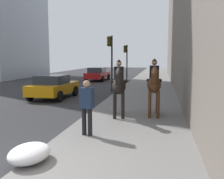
{
  "coord_description": "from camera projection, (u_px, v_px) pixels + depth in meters",
  "views": [
    {
      "loc": [
        -4.79,
        -3.07,
        2.5
      ],
      "look_at": [
        4.0,
        -1.43,
        1.4
      ],
      "focal_mm": 41.82,
      "sensor_mm": 36.0,
      "label": 1
    }
  ],
  "objects": [
    {
      "name": "car_mid_lane",
      "position": [
        98.0,
        74.0,
        28.1
      ],
      "size": [
        4.59,
        2.08,
        1.44
      ],
      "rotation": [
        0.0,
        0.0,
        -0.03
      ],
      "color": "maroon",
      "rests_on": "ground"
    },
    {
      "name": "mounted_horse_far",
      "position": [
        154.0,
        84.0,
        10.5
      ],
      "size": [
        2.15,
        0.62,
        2.34
      ],
      "rotation": [
        0.0,
        0.0,
        3.18
      ],
      "color": "#4C2B16",
      "rests_on": "sidewalk_slab"
    },
    {
      "name": "car_near_lane",
      "position": [
        53.0,
        86.0,
        15.95
      ],
      "size": [
        4.0,
        2.19,
        1.44
      ],
      "rotation": [
        0.0,
        0.0,
        -0.04
      ],
      "color": "orange",
      "rests_on": "ground"
    },
    {
      "name": "snow_pile_near",
      "position": [
        29.0,
        153.0,
        5.97
      ],
      "size": [
        1.16,
        0.89,
        0.4
      ],
      "primitive_type": "ellipsoid",
      "color": "white",
      "rests_on": "sidewalk_slab"
    },
    {
      "name": "pedestrian_greeting",
      "position": [
        87.0,
        104.0,
        7.92
      ],
      "size": [
        0.33,
        0.44,
        1.7
      ],
      "rotation": [
        0.0,
        0.0,
        -0.19
      ],
      "color": "black",
      "rests_on": "sidewalk_slab"
    },
    {
      "name": "traffic_light_near_curb",
      "position": [
        111.0,
        55.0,
        18.6
      ],
      "size": [
        0.2,
        0.44,
        4.03
      ],
      "color": "black",
      "rests_on": "ground"
    },
    {
      "name": "mounted_horse_near",
      "position": [
        119.0,
        85.0,
        10.39
      ],
      "size": [
        2.15,
        0.79,
        2.31
      ],
      "rotation": [
        0.0,
        0.0,
        3.3
      ],
      "color": "black",
      "rests_on": "sidewalk_slab"
    },
    {
      "name": "traffic_light_far_curb",
      "position": [
        126.0,
        57.0,
        25.85
      ],
      "size": [
        0.2,
        0.44,
        3.73
      ],
      "color": "black",
      "rests_on": "ground"
    }
  ]
}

